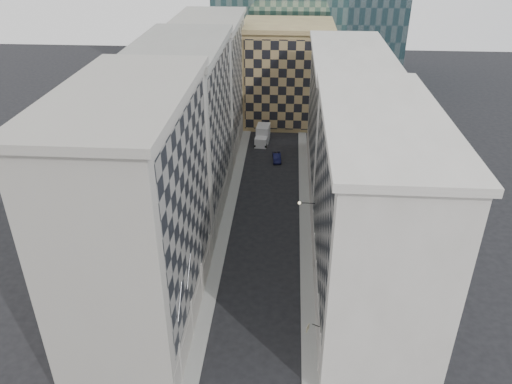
% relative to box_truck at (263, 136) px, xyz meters
% --- Properties ---
extents(sidewalk_west, '(1.50, 100.00, 0.15)m').
position_rel_box_truck_xyz_m(sidewalk_west, '(-3.27, -26.14, -1.22)').
color(sidewalk_west, gray).
rests_on(sidewalk_west, ground).
extents(sidewalk_east, '(1.50, 100.00, 0.15)m').
position_rel_box_truck_xyz_m(sidewalk_east, '(7.23, -26.14, -1.22)').
color(sidewalk_east, gray).
rests_on(sidewalk_east, ground).
extents(bldg_left_a, '(10.80, 22.80, 23.70)m').
position_rel_box_truck_xyz_m(bldg_left_a, '(-8.90, -45.14, 10.53)').
color(bldg_left_a, '#A29B91').
rests_on(bldg_left_a, ground).
extents(bldg_left_b, '(10.80, 22.80, 22.70)m').
position_rel_box_truck_xyz_m(bldg_left_b, '(-8.90, -23.14, 10.03)').
color(bldg_left_b, gray).
rests_on(bldg_left_b, ground).
extents(bldg_left_c, '(10.80, 22.80, 21.70)m').
position_rel_box_truck_xyz_m(bldg_left_c, '(-8.90, -1.14, 9.53)').
color(bldg_left_c, '#A29B91').
rests_on(bldg_left_c, ground).
extents(bldg_right_a, '(10.80, 26.80, 20.70)m').
position_rel_box_truck_xyz_m(bldg_right_a, '(12.86, -41.14, 9.03)').
color(bldg_right_a, beige).
rests_on(bldg_right_a, ground).
extents(bldg_right_b, '(10.80, 28.80, 19.70)m').
position_rel_box_truck_xyz_m(bldg_right_b, '(12.88, -14.14, 8.55)').
color(bldg_right_b, beige).
rests_on(bldg_right_b, ground).
extents(tan_block, '(16.80, 14.80, 18.80)m').
position_rel_box_truck_xyz_m(tan_block, '(3.98, 11.75, 8.14)').
color(tan_block, '#A18055').
rests_on(tan_block, ground).
extents(flagpoles_left, '(0.10, 6.33, 2.33)m').
position_rel_box_truck_xyz_m(flagpoles_left, '(-3.92, -50.14, 6.71)').
color(flagpoles_left, gray).
rests_on(flagpoles_left, ground).
extents(bracket_lamp, '(1.98, 0.36, 0.36)m').
position_rel_box_truck_xyz_m(bracket_lamp, '(6.36, -32.14, 4.91)').
color(bracket_lamp, black).
rests_on(bracket_lamp, ground).
extents(box_truck, '(2.64, 5.58, 2.97)m').
position_rel_box_truck_xyz_m(box_truck, '(0.00, 0.00, 0.00)').
color(box_truck, silver).
rests_on(box_truck, ground).
extents(dark_car, '(1.63, 3.81, 1.22)m').
position_rel_box_truck_xyz_m(dark_car, '(2.82, -7.68, -0.68)').
color(dark_car, black).
rests_on(dark_car, ground).
extents(shop_sign, '(1.19, 0.59, 0.70)m').
position_rel_box_truck_xyz_m(shop_sign, '(6.96, -50.14, 2.54)').
color(shop_sign, black).
rests_on(shop_sign, ground).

